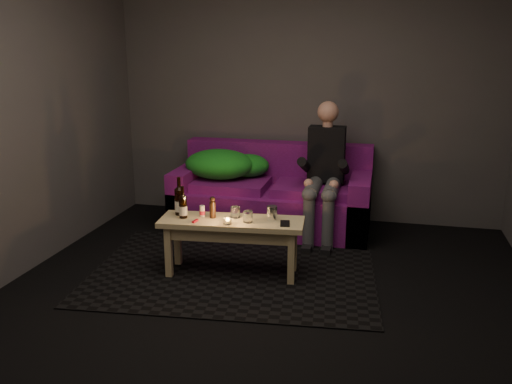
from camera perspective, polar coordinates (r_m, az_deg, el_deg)
floor at (r=3.88m, az=0.15°, el=-12.41°), size 4.50×4.50×0.00m
room at (r=3.90m, az=1.78°, el=12.89°), size 4.50×4.50×4.50m
rug at (r=4.50m, az=-2.34°, el=-8.31°), size 2.42×1.86×0.01m
sofa at (r=5.48m, az=1.79°, el=-0.67°), size 1.93×0.87×0.83m
green_blanket at (r=5.51m, az=-3.32°, el=2.89°), size 0.85×0.58×0.29m
person at (r=5.16m, az=7.21°, el=2.42°), size 0.35×0.80×1.29m
coffee_table at (r=4.32m, az=-2.57°, el=-3.96°), size 1.17×0.47×0.47m
beer_bottle_a at (r=4.42m, az=-8.06°, el=-0.94°), size 0.08×0.08×0.31m
beer_bottle_b at (r=4.34m, az=-7.69°, el=-1.50°), size 0.07×0.07×0.26m
salt_shaker at (r=4.37m, az=-5.68°, el=-2.00°), size 0.05×0.05×0.09m
pepper_mill at (r=4.33m, az=-4.59°, el=-1.88°), size 0.05×0.05×0.13m
tumbler_back at (r=4.33m, az=-2.19°, el=-2.13°), size 0.09×0.09×0.09m
tealight at (r=4.18m, az=-3.00°, el=-3.08°), size 0.06×0.06×0.05m
tumbler_front at (r=4.21m, az=-0.85°, el=-2.62°), size 0.07×0.07×0.09m
steel_cup at (r=4.26m, az=1.69°, el=-2.23°), size 0.09×0.09×0.11m
smartphone at (r=4.19m, az=3.07°, el=-3.33°), size 0.10×0.16×0.01m
red_lighter at (r=4.26m, az=-6.43°, el=-3.05°), size 0.03×0.08×0.01m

